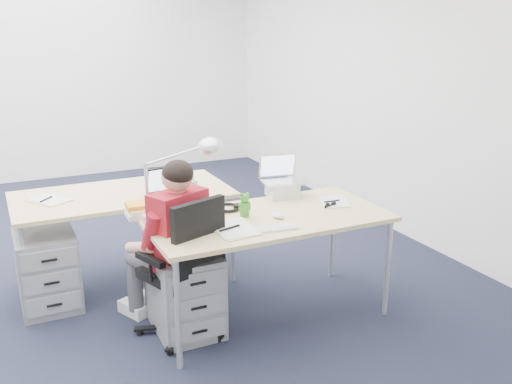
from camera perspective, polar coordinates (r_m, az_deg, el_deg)
floor at (r=4.62m, az=-16.99°, el=-9.37°), size 7.00×7.00×0.00m
room at (r=4.18m, az=-19.01°, el=12.28°), size 6.02×7.02×2.80m
desk_near at (r=3.81m, az=1.13°, el=-3.09°), size 1.60×0.80×0.73m
desk_far at (r=4.43m, az=-13.15°, el=-0.65°), size 1.60×0.80×0.73m
office_chair at (r=3.78m, az=-7.22°, el=-10.25°), size 0.77×0.77×0.95m
seated_person at (r=3.77m, az=-8.93°, el=-5.24°), size 0.54×0.70×1.15m
drawer_pedestal_near at (r=3.81m, az=-7.09°, el=-9.86°), size 0.40×0.50×0.55m
drawer_pedestal_far at (r=4.36m, az=-20.12°, el=-7.30°), size 0.40×0.50×0.55m
silver_laptop at (r=4.17m, az=2.65°, el=1.50°), size 0.31×0.26×0.30m
wireless_keyboard at (r=3.56m, az=1.93°, el=-3.60°), size 0.29×0.15×0.01m
computer_mouse at (r=3.75m, az=2.25°, el=-2.39°), size 0.09×0.11×0.03m
headphones at (r=3.92m, az=-2.92°, el=-1.48°), size 0.29×0.26×0.04m
can_koozie at (r=3.60m, az=-7.01°, el=-2.83°), size 0.07×0.07×0.10m
water_bottle at (r=3.85m, az=-6.40°, el=-0.20°), size 0.10×0.10×0.26m
bear_figurine at (r=3.76m, az=-1.14°, el=-1.25°), size 0.10×0.08×0.16m
book_stack at (r=3.84m, az=-11.30°, el=-1.75°), size 0.24×0.20×0.09m
cordless_phone at (r=3.56m, az=-9.92°, el=-2.63°), size 0.05×0.04×0.16m
papers_left at (r=3.54m, az=-2.32°, el=-3.75°), size 0.24×0.34×0.01m
papers_right at (r=4.11m, az=7.79°, el=-0.99°), size 0.27×0.31×0.01m
sunglasses at (r=4.00m, az=7.45°, el=-1.33°), size 0.12×0.07×0.03m
desk_lamp at (r=3.65m, az=-8.37°, el=1.17°), size 0.51×0.26×0.55m
dark_laptop at (r=4.23m, az=-8.48°, el=0.99°), size 0.34×0.34×0.22m
far_cup at (r=4.70m, az=-7.94°, el=1.92°), size 0.08×0.08×0.11m
far_papers at (r=4.37m, az=-19.98°, el=-0.78°), size 0.32×0.35×0.01m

